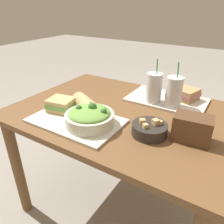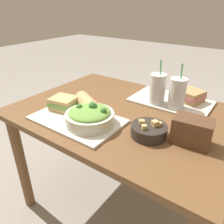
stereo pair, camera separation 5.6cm
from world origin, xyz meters
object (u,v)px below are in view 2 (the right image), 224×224
object	(u,v)px
drink_cup_red	(177,94)
baguette_near	(88,104)
salad_bowl	(90,116)
drink_cup_dark	(157,90)
sandwich_near	(64,103)
chip_bag	(192,131)
sandwich_far	(190,96)
soup_bowl	(149,130)

from	to	relation	value
drink_cup_red	baguette_near	bearing A→B (deg)	-139.33
salad_bowl	drink_cup_red	bearing A→B (deg)	56.75
drink_cup_dark	sandwich_near	bearing A→B (deg)	-135.26
baguette_near	drink_cup_dark	size ratio (longest dim) A/B	0.80
sandwich_near	drink_cup_dark	bearing A→B (deg)	34.15
sandwich_near	chip_bag	size ratio (longest dim) A/B	0.92
sandwich_near	baguette_near	world-z (taller)	baguette_near
salad_bowl	baguette_near	size ratio (longest dim) A/B	1.16
salad_bowl	sandwich_far	distance (m)	0.59
salad_bowl	drink_cup_dark	xyz separation A→B (m)	(0.15, 0.39, 0.04)
chip_bag	drink_cup_red	bearing A→B (deg)	116.62
sandwich_near	chip_bag	xyz separation A→B (m)	(0.63, 0.10, 0.01)
soup_bowl	drink_cup_red	bearing A→B (deg)	90.28
sandwich_near	sandwich_far	bearing A→B (deg)	33.30
sandwich_far	soup_bowl	bearing A→B (deg)	-76.76
soup_bowl	sandwich_far	xyz separation A→B (m)	(0.03, 0.44, 0.02)
soup_bowl	baguette_near	world-z (taller)	baguette_near
drink_cup_dark	drink_cup_red	distance (m)	0.11
baguette_near	sandwich_far	size ratio (longest dim) A/B	1.22
salad_bowl	baguette_near	distance (m)	0.13
drink_cup_dark	drink_cup_red	world-z (taller)	drink_cup_dark
baguette_near	sandwich_far	world-z (taller)	baguette_near
chip_bag	sandwich_far	bearing A→B (deg)	102.80
salad_bowl	soup_bowl	size ratio (longest dim) A/B	1.46
chip_bag	drink_cup_dark	bearing A→B (deg)	131.01
sandwich_near	drink_cup_red	bearing A→B (deg)	26.52
sandwich_far	salad_bowl	bearing A→B (deg)	-101.78
sandwich_far	sandwich_near	bearing A→B (deg)	-118.73
drink_cup_dark	soup_bowl	bearing A→B (deg)	-70.10
sandwich_near	chip_bag	bearing A→B (deg)	-1.83
soup_bowl	drink_cup_dark	bearing A→B (deg)	109.90
drink_cup_dark	drink_cup_red	size ratio (longest dim) A/B	1.01
drink_cup_dark	baguette_near	bearing A→B (deg)	-128.51
sandwich_far	drink_cup_red	world-z (taller)	drink_cup_red
salad_bowl	drink_cup_dark	world-z (taller)	drink_cup_dark
chip_bag	sandwich_near	bearing A→B (deg)	-177.14
salad_bowl	sandwich_near	world-z (taller)	salad_bowl
drink_cup_dark	drink_cup_red	xyz separation A→B (m)	(0.11, 0.00, -0.00)
drink_cup_red	chip_bag	world-z (taller)	drink_cup_red
sandwich_near	drink_cup_red	size ratio (longest dim) A/B	0.62
baguette_near	drink_cup_red	xyz separation A→B (m)	(0.35, 0.30, 0.04)
salad_bowl	sandwich_far	world-z (taller)	salad_bowl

